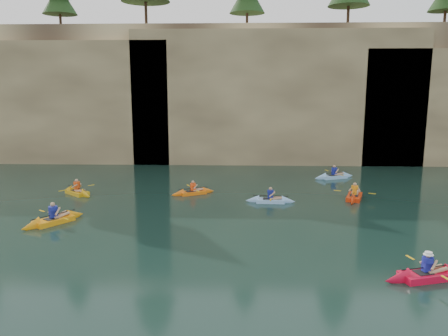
{
  "coord_description": "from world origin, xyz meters",
  "views": [
    {
      "loc": [
        -1.08,
        -14.45,
        6.48
      ],
      "look_at": [
        -1.76,
        4.16,
        3.0
      ],
      "focal_mm": 35.0,
      "sensor_mm": 36.0,
      "label": 1
    }
  ],
  "objects_px": {
    "main_kayaker": "(427,275)",
    "kayaker_red_far": "(354,196)",
    "kayaker_orange": "(193,192)",
    "kayaker_ltblue_near": "(270,200)"
  },
  "relations": [
    {
      "from": "main_kayaker",
      "to": "kayaker_orange",
      "type": "height_order",
      "value": "main_kayaker"
    },
    {
      "from": "kayaker_orange",
      "to": "kayaker_red_far",
      "type": "height_order",
      "value": "kayaker_red_far"
    },
    {
      "from": "main_kayaker",
      "to": "kayaker_red_far",
      "type": "relative_size",
      "value": 0.99
    },
    {
      "from": "main_kayaker",
      "to": "kayaker_red_far",
      "type": "bearing_deg",
      "value": 72.23
    },
    {
      "from": "kayaker_ltblue_near",
      "to": "kayaker_red_far",
      "type": "bearing_deg",
      "value": 14.7
    },
    {
      "from": "kayaker_ltblue_near",
      "to": "kayaker_red_far",
      "type": "distance_m",
      "value": 5.08
    },
    {
      "from": "kayaker_ltblue_near",
      "to": "kayaker_orange",
      "type": "bearing_deg",
      "value": 162.3
    },
    {
      "from": "main_kayaker",
      "to": "kayaker_orange",
      "type": "bearing_deg",
      "value": 112.43
    },
    {
      "from": "kayaker_orange",
      "to": "kayaker_ltblue_near",
      "type": "distance_m",
      "value": 4.93
    },
    {
      "from": "kayaker_red_far",
      "to": "kayaker_orange",
      "type": "bearing_deg",
      "value": 105.34
    }
  ]
}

